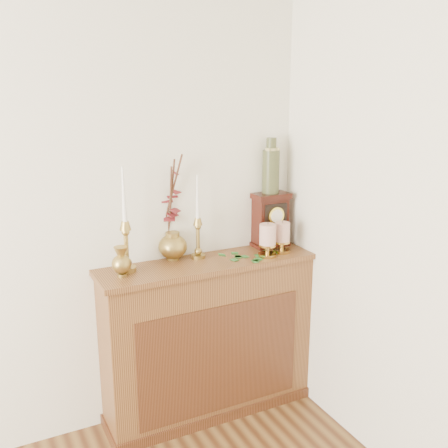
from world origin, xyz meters
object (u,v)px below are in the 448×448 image
candlestick_left (126,238)px  candlestick_center (198,231)px  ginger_jar (171,211)px  bud_vase (121,262)px  mantel_clock (270,220)px  ceramic_vase (271,168)px

candlestick_left → candlestick_center: bearing=3.9°
candlestick_left → ginger_jar: 0.32m
bud_vase → mantel_clock: mantel_clock is taller
bud_vase → candlestick_center: bearing=11.5°
bud_vase → ginger_jar: size_ratio=0.27×
mantel_clock → ceramic_vase: bearing=90.0°
candlestick_left → mantel_clock: 0.90m
candlestick_center → mantel_clock: bearing=3.0°
candlestick_center → mantel_clock: 0.48m
bud_vase → ginger_jar: ginger_jar is taller
candlestick_left → mantel_clock: (0.89, 0.05, -0.02)m
bud_vase → mantel_clock: size_ratio=0.49×
ginger_jar → mantel_clock: bearing=-5.2°
candlestick_left → ginger_jar: bearing=20.5°
ceramic_vase → bud_vase: bearing=-172.6°
candlestick_left → ceramic_vase: size_ratio=1.70×
candlestick_center → mantel_clock: candlestick_center is taller
candlestick_center → ceramic_vase: size_ratio=1.46×
candlestick_left → candlestick_center: 0.42m
candlestick_center → candlestick_left: bearing=-176.1°
ginger_jar → mantel_clock: size_ratio=1.83×
candlestick_center → bud_vase: size_ratio=2.99×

